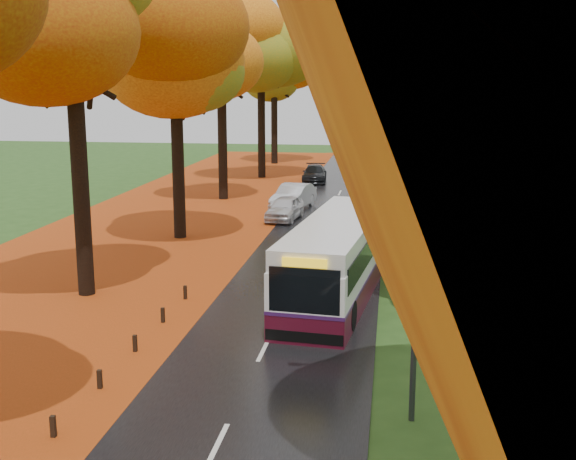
% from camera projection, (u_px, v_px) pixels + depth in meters
% --- Properties ---
extents(road, '(6.50, 90.00, 0.04)m').
position_uv_depth(road, '(313.00, 248.00, 33.92)').
color(road, black).
rests_on(road, ground).
extents(centre_line, '(0.12, 90.00, 0.01)m').
position_uv_depth(centre_line, '(313.00, 248.00, 33.92)').
color(centre_line, silver).
rests_on(centre_line, road).
extents(leaf_verge, '(12.00, 90.00, 0.02)m').
position_uv_depth(leaf_verge, '(130.00, 243.00, 35.19)').
color(leaf_verge, '#88320C').
rests_on(leaf_verge, ground).
extents(leaf_drift, '(0.90, 90.00, 0.01)m').
position_uv_depth(leaf_drift, '(249.00, 246.00, 34.35)').
color(leaf_drift, '#B64112').
rests_on(leaf_drift, road).
extents(trees_left, '(9.20, 74.00, 13.88)m').
position_uv_depth(trees_left, '(172.00, 43.00, 34.99)').
color(trees_left, black).
rests_on(trees_left, ground).
extents(trees_right, '(9.30, 74.20, 13.96)m').
position_uv_depth(trees_right, '(476.00, 37.00, 32.79)').
color(trees_right, black).
rests_on(trees_right, ground).
extents(bollard_row, '(0.11, 23.51, 0.52)m').
position_uv_depth(bollard_row, '(24.00, 457.00, 14.73)').
color(bollard_row, black).
rests_on(bollard_row, ground).
extents(streetlamp_near, '(2.45, 0.18, 8.00)m').
position_uv_depth(streetlamp_near, '(407.00, 222.00, 15.94)').
color(streetlamp_near, '#333538').
rests_on(streetlamp_near, ground).
extents(streetlamp_mid, '(2.45, 0.18, 8.00)m').
position_uv_depth(streetlamp_mid, '(400.00, 141.00, 37.25)').
color(streetlamp_mid, '#333538').
rests_on(streetlamp_mid, ground).
extents(streetlamp_far, '(2.45, 0.18, 8.00)m').
position_uv_depth(streetlamp_far, '(398.00, 118.00, 58.56)').
color(streetlamp_far, '#333538').
rests_on(streetlamp_far, ground).
extents(bus, '(3.63, 10.94, 2.83)m').
position_uv_depth(bus, '(338.00, 256.00, 26.19)').
color(bus, '#450A1A').
rests_on(bus, road).
extents(car_white, '(2.01, 4.08, 1.34)m').
position_uv_depth(car_white, '(285.00, 208.00, 40.63)').
color(car_white, silver).
rests_on(car_white, road).
extents(car_silver, '(2.46, 4.82, 1.51)m').
position_uv_depth(car_silver, '(293.00, 197.00, 44.03)').
color(car_silver, '#B0B3B8').
rests_on(car_silver, road).
extents(car_dark, '(2.06, 4.52, 1.28)m').
position_uv_depth(car_dark, '(315.00, 174.00, 55.67)').
color(car_dark, black).
rests_on(car_dark, road).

